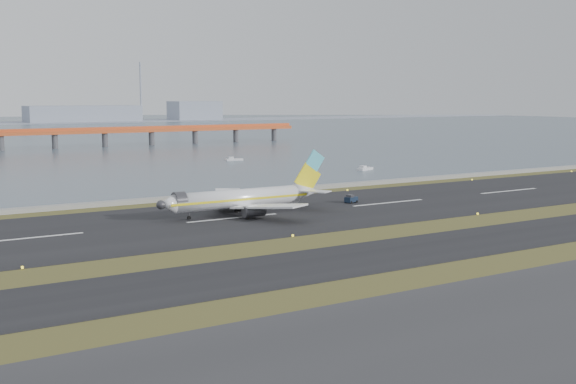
{
  "coord_description": "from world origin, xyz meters",
  "views": [
    {
      "loc": [
        -65.41,
        -96.54,
        23.99
      ],
      "look_at": [
        8.02,
        22.0,
        5.69
      ],
      "focal_mm": 45.0,
      "sensor_mm": 36.0,
      "label": 1
    }
  ],
  "objects": [
    {
      "name": "ground",
      "position": [
        0.0,
        0.0,
        0.0
      ],
      "size": [
        1000.0,
        1000.0,
        0.0
      ],
      "primitive_type": "plane",
      "color": "#384418",
      "rests_on": "ground"
    },
    {
      "name": "seawall",
      "position": [
        0.0,
        60.0,
        0.5
      ],
      "size": [
        1000.0,
        2.5,
        1.0
      ],
      "primitive_type": "cube",
      "color": "gray",
      "rests_on": "ground"
    },
    {
      "name": "red_pier",
      "position": [
        20.0,
        250.0,
        7.28
      ],
      "size": [
        260.0,
        5.0,
        10.2
      ],
      "color": "#BF4C20",
      "rests_on": "ground"
    },
    {
      "name": "airliner",
      "position": [
        4.3,
        32.94,
        3.46
      ],
      "size": [
        38.52,
        32.89,
        12.8
      ],
      "color": "white",
      "rests_on": "ground"
    },
    {
      "name": "runway_strip",
      "position": [
        0.0,
        30.0,
        0.05
      ],
      "size": [
        1000.0,
        45.0,
        0.1
      ],
      "primitive_type": "cube",
      "color": "black",
      "rests_on": "ground"
    },
    {
      "name": "workboat_far",
      "position": [
        61.75,
        148.05,
        0.49
      ],
      "size": [
        6.69,
        3.36,
        1.56
      ],
      "rotation": [
        0.0,
        0.0,
        -0.22
      ],
      "color": "silver",
      "rests_on": "ground"
    },
    {
      "name": "taxiway_strip",
      "position": [
        0.0,
        -12.0,
        0.05
      ],
      "size": [
        1000.0,
        18.0,
        0.1
      ],
      "primitive_type": "cube",
      "color": "black",
      "rests_on": "ground"
    },
    {
      "name": "workboat_near",
      "position": [
        81.92,
        92.74,
        0.53
      ],
      "size": [
        7.18,
        4.43,
        1.67
      ],
      "rotation": [
        0.0,
        0.0,
        0.36
      ],
      "color": "silver",
      "rests_on": "ground"
    },
    {
      "name": "pushback_tug",
      "position": [
        32.75,
        34.55,
        0.95
      ],
      "size": [
        3.43,
        2.54,
        1.96
      ],
      "rotation": [
        0.0,
        0.0,
        0.29
      ],
      "color": "#121E31",
      "rests_on": "ground"
    }
  ]
}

